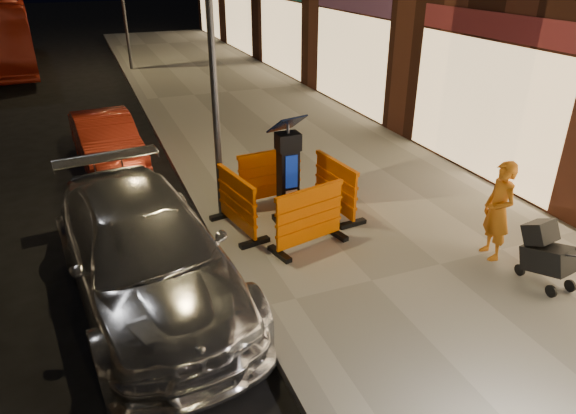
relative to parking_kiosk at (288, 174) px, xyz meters
name	(u,v)px	position (x,y,z in m)	size (l,w,h in m)	color
ground_plane	(261,316)	(-1.30, -2.25, -1.09)	(120.00, 120.00, 0.00)	black
sidewalk	(440,268)	(1.70, -2.25, -1.02)	(6.00, 60.00, 0.15)	gray
kerb	(261,311)	(-1.30, -2.25, -1.02)	(0.30, 60.00, 0.15)	slate
parking_kiosk	(288,174)	(0.00, 0.00, 0.00)	(0.60, 0.60, 1.89)	black
barrier_front	(309,218)	(0.00, -0.95, -0.42)	(1.35, 0.56, 1.05)	#E55D00
barrier_back	(270,176)	(0.00, 0.95, -0.42)	(1.35, 0.56, 1.05)	#E55D00
barrier_kerbside	(237,204)	(-0.95, 0.00, -0.42)	(1.35, 0.56, 1.05)	#E55D00
barrier_bldgside	(335,187)	(0.95, 0.00, -0.42)	(1.35, 0.56, 1.05)	#E55D00
car_silver	(152,295)	(-2.66, -1.19, -1.09)	(2.09, 5.15, 1.49)	silver
car_red	(110,164)	(-2.81, 4.66, -1.09)	(1.28, 3.66, 1.21)	#A7291A
bus_doubledecker	(4,67)	(-6.36, 19.09, -1.09)	(2.77, 11.85, 3.30)	maroon
man	(498,211)	(2.61, -2.33, -0.13)	(0.59, 0.39, 1.63)	#B15D12
stroller	(549,256)	(2.81, -3.23, -0.48)	(0.48, 0.73, 0.92)	black
street_lamp_mid	(212,50)	(-1.05, 0.75, 2.06)	(0.12, 0.12, 6.00)	#3F3F44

